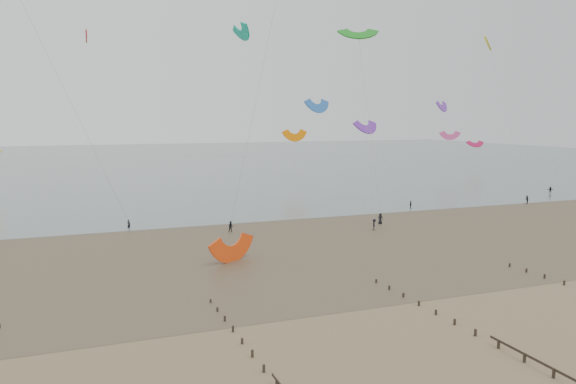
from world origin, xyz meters
The scene contains 6 objects.
ground centered at (0.00, 0.00, 0.00)m, with size 500.00×500.00×0.00m, color brown.
sea_and_shore centered at (-4.08, 34.40, 0.01)m, with size 500.00×665.00×0.03m.
kitesurfer_lead centered at (-17.79, 51.30, 0.80)m, with size 0.58×0.38×1.59m, color black.
kitesurfers centered at (29.49, 46.66, 0.84)m, with size 123.30×24.85×1.81m.
grounded_kite centered at (-7.85, 26.24, 0.00)m, with size 6.29×3.30×4.79m, color #F5440F, non-canonical shape.
kites_airborne centered at (-3.47, 86.55, 21.97)m, with size 225.84×119.50×38.16m.
Camera 1 is at (-25.72, -38.70, 17.45)m, focal length 35.00 mm.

